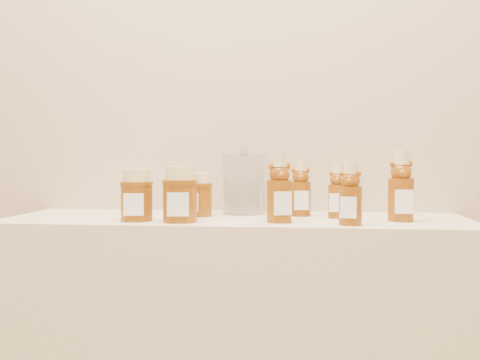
% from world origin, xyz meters
% --- Properties ---
extents(wall_back, '(3.50, 0.02, 2.70)m').
position_xyz_m(wall_back, '(0.00, 1.75, 1.35)').
color(wall_back, tan).
rests_on(wall_back, ground).
extents(bear_bottle_back_left, '(0.06, 0.06, 0.17)m').
position_xyz_m(bear_bottle_back_left, '(0.17, 1.62, 0.99)').
color(bear_bottle_back_left, '#642E07').
rests_on(bear_bottle_back_left, display_table).
extents(bear_bottle_back_mid, '(0.07, 0.07, 0.16)m').
position_xyz_m(bear_bottle_back_mid, '(0.26, 1.58, 0.98)').
color(bear_bottle_back_mid, '#642E07').
rests_on(bear_bottle_back_mid, display_table).
extents(bear_bottle_back_right, '(0.07, 0.07, 0.20)m').
position_xyz_m(bear_bottle_back_right, '(0.41, 1.52, 1.00)').
color(bear_bottle_back_right, '#642E07').
rests_on(bear_bottle_back_right, display_table).
extents(bear_bottle_front_left, '(0.08, 0.08, 0.19)m').
position_xyz_m(bear_bottle_front_left, '(0.12, 1.45, 1.00)').
color(bear_bottle_front_left, '#642E07').
rests_on(bear_bottle_front_left, display_table).
extents(bear_bottle_front_right, '(0.07, 0.07, 0.17)m').
position_xyz_m(bear_bottle_front_right, '(0.28, 1.42, 0.98)').
color(bear_bottle_front_right, '#642E07').
rests_on(bear_bottle_front_right, display_table).
extents(honey_jar_left, '(0.09, 0.09, 0.13)m').
position_xyz_m(honey_jar_left, '(-0.24, 1.45, 0.96)').
color(honey_jar_left, '#642E07').
rests_on(honey_jar_left, display_table).
extents(honey_jar_back, '(0.10, 0.10, 0.12)m').
position_xyz_m(honey_jar_back, '(-0.11, 1.58, 0.96)').
color(honey_jar_back, '#642E07').
rests_on(honey_jar_back, display_table).
extents(honey_jar_front, '(0.10, 0.10, 0.14)m').
position_xyz_m(honey_jar_front, '(-0.12, 1.43, 0.97)').
color(honey_jar_front, '#642E07').
rests_on(honey_jar_front, display_table).
extents(glass_canister, '(0.15, 0.15, 0.18)m').
position_xyz_m(glass_canister, '(0.01, 1.65, 0.99)').
color(glass_canister, white).
rests_on(glass_canister, display_table).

